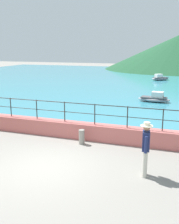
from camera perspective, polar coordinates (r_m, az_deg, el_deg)
name	(u,v)px	position (r m, az deg, el deg)	size (l,w,h in m)	color
ground_plane	(45,167)	(9.26, -9.53, -11.63)	(120.00, 120.00, 0.00)	gray
promenade_wall	(80,130)	(11.84, -2.15, -3.96)	(20.00, 0.56, 0.70)	#BC605B
railing	(79,109)	(11.58, -2.19, 0.57)	(18.44, 0.04, 0.90)	#282623
lake_water	(147,80)	(33.62, 12.19, 6.66)	(64.00, 44.32, 0.06)	teal
hill_main	(179,52)	(52.60, 18.73, 12.07)	(27.48, 27.48, 6.30)	#1E4C2D
person_walking	(146,146)	(8.39, 11.96, -7.25)	(0.38, 0.57, 1.75)	beige
bollard	(82,137)	(11.12, -1.70, -5.36)	(0.24, 0.24, 0.61)	gray
boat_1	(155,98)	(20.02, 13.78, 2.87)	(2.37, 1.09, 0.76)	gray
boat_5	(160,78)	(33.80, 14.86, 7.05)	(2.36, 2.14, 0.76)	gray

